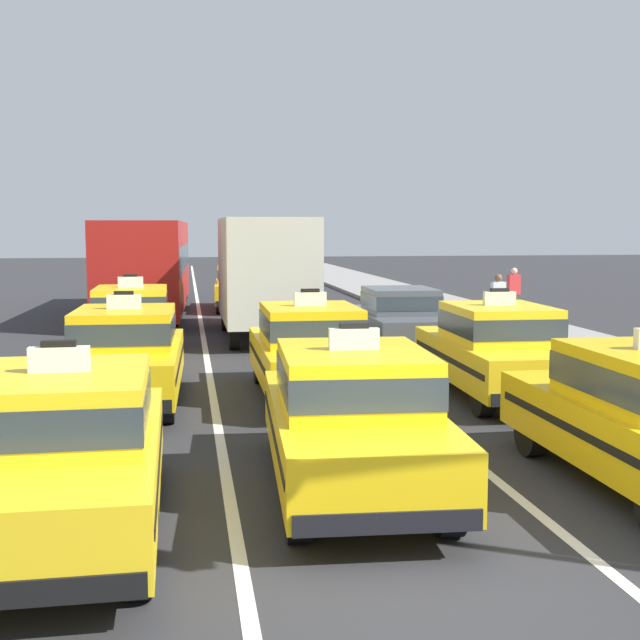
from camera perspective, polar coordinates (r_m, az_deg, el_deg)
name	(u,v)px	position (r m, az deg, el deg)	size (l,w,h in m)	color
ground_plane	(432,581)	(7.51, 7.71, -17.37)	(160.00, 160.00, 0.00)	#2B2B2D
lane_stripe_left_center	(201,323)	(26.74, -8.19, -0.17)	(0.14, 80.00, 0.01)	silver
lane_stripe_center_right	(300,321)	(26.99, -1.38, -0.05)	(0.14, 80.00, 0.01)	silver
sidewalk_curb	(525,334)	(23.65, 13.89, -0.97)	(4.00, 90.00, 0.15)	gray
taxi_left_nearest	(64,450)	(8.49, -17.19, -8.51)	(1.87, 4.58, 1.96)	black
taxi_left_second	(126,354)	(14.50, -13.19, -2.28)	(1.92, 4.60, 1.96)	black
taxi_left_third	(132,321)	(19.65, -12.81, -0.04)	(1.85, 4.57, 1.96)	black
bus_left_fourth	(148,263)	(29.06, -11.76, 3.87)	(2.81, 11.26, 3.22)	black
sedan_left_fifth	(160,277)	(37.52, -10.96, 2.93)	(1.77, 4.30, 1.58)	black
taxi_center_nearest	(352,416)	(9.52, 2.24, -6.61)	(2.04, 4.65, 1.96)	black
taxi_center_second	(309,349)	(14.64, -0.73, -2.03)	(1.84, 4.57, 1.96)	black
box_truck_center_third	(263,273)	(22.96, -3.96, 3.26)	(2.32, 6.97, 3.27)	black
taxi_center_fourth	(240,286)	(30.73, -5.52, 2.34)	(2.04, 4.64, 1.96)	black
taxi_right_second	(496,348)	(15.09, 12.02, -1.92)	(1.93, 4.60, 1.96)	black
sedan_right_third	(399,318)	(20.10, 5.48, 0.14)	(1.84, 4.33, 1.58)	black
pedestrian_near_crosswalk	(513,295)	(25.83, 13.14, 1.68)	(0.47, 0.24, 1.66)	#473828
pedestrian_mid_block	(498,304)	(22.79, 12.13, 1.08)	(0.36, 0.24, 1.63)	#473828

